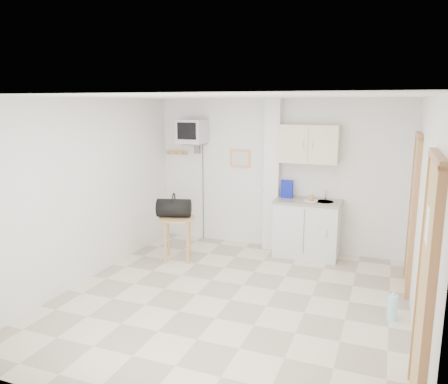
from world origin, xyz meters
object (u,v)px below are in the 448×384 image
at_px(round_table, 177,224).
at_px(water_bottle, 392,308).
at_px(crt_television, 192,132).
at_px(duffel_bag, 174,208).

relative_size(round_table, water_bottle, 2.07).
distance_m(crt_television, water_bottle, 4.21).
bearing_deg(round_table, water_bottle, -15.27).
distance_m(duffel_bag, water_bottle, 3.39).
distance_m(crt_television, round_table, 1.67).
height_order(crt_television, duffel_bag, crt_television).
bearing_deg(round_table, duffel_bag, -165.90).
xyz_separation_m(round_table, duffel_bag, (-0.05, -0.01, 0.25)).
xyz_separation_m(crt_television, duffel_bag, (0.13, -0.98, -1.09)).
relative_size(round_table, duffel_bag, 1.22).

